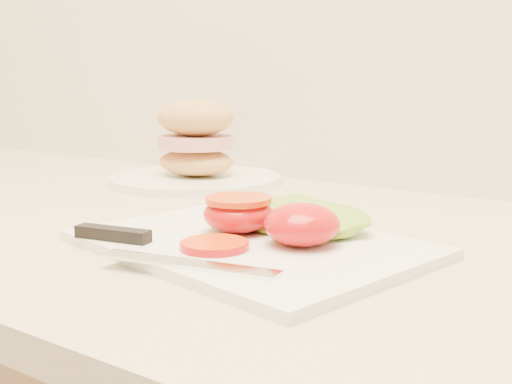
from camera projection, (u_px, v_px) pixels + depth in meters
The scene contains 8 objects.
cutting_board at pixel (250, 244), 0.62m from camera, with size 0.32×0.23×0.01m, color white.
tomato_half_dome at pixel (302, 224), 0.60m from camera, with size 0.07×0.07×0.04m, color red.
tomato_half_cut at pixel (239, 212), 0.65m from camera, with size 0.07×0.07×0.04m.
tomato_slice_0 at pixel (214, 245), 0.59m from camera, with size 0.06×0.06×0.01m, color #E63D0A.
lettuce_leaf_0 at pixel (288, 214), 0.67m from camera, with size 0.13×0.09×0.03m, color #88C534.
lettuce_leaf_1 at pixel (320, 220), 0.65m from camera, with size 0.11×0.08×0.02m, color #88C534.
knife at pixel (140, 245), 0.58m from camera, with size 0.24×0.07×0.01m.
sandwich_plate at pixel (196, 153), 1.00m from camera, with size 0.27×0.27×0.13m.
Camera 1 is at (-0.09, 1.11, 1.09)m, focal length 45.00 mm.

